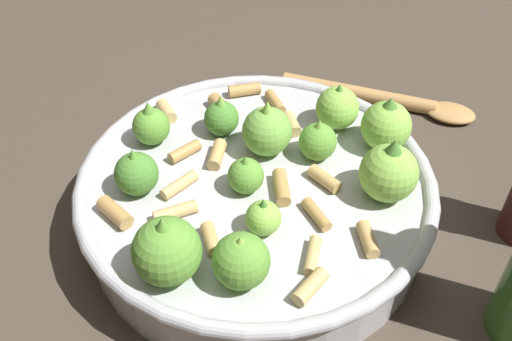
{
  "coord_description": "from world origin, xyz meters",
  "views": [
    {
      "loc": [
        0.2,
        -0.27,
        0.38
      ],
      "look_at": [
        0.0,
        0.0,
        0.06
      ],
      "focal_mm": 40.39,
      "sensor_mm": 36.0,
      "label": 1
    }
  ],
  "objects": [
    {
      "name": "wooden_spoon",
      "position": [
        0.01,
        0.22,
        0.01
      ],
      "size": [
        0.21,
        0.09,
        0.02
      ],
      "color": "#B2844C",
      "rests_on": "ground"
    },
    {
      "name": "ground_plane",
      "position": [
        0.0,
        0.0,
        0.0
      ],
      "size": [
        2.4,
        2.4,
        0.0
      ],
      "primitive_type": "plane",
      "color": "#42382D"
    },
    {
      "name": "cooking_pan",
      "position": [
        0.0,
        0.0,
        0.04
      ],
      "size": [
        0.3,
        0.3,
        0.11
      ],
      "color": "#B7B7BC",
      "rests_on": "ground"
    }
  ]
}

